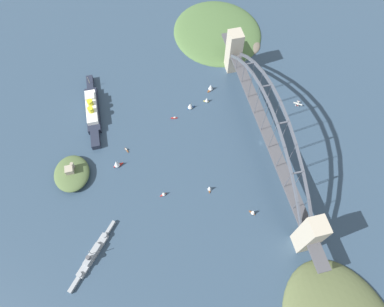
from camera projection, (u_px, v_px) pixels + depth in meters
ground_plane at (261, 143)px, 374.51m from camera, size 1400.00×1400.00×0.00m
harbor_arch_bridge at (266, 128)px, 348.61m from camera, size 293.29×15.69×73.19m
headland_east_shore at (219, 33)px, 460.14m from camera, size 129.71×118.32×16.52m
ocean_liner at (92, 109)px, 389.84m from camera, size 103.89×15.27×18.24m
naval_cruiser at (92, 256)px, 311.45m from camera, size 57.57×49.15×17.05m
fort_island_mid_harbor at (72, 173)px, 350.16m from camera, size 43.09×36.55×17.14m
seaplane_taxiing_near_bridge at (298, 104)px, 398.24m from camera, size 8.53×9.36×4.84m
small_boat_0 at (117, 164)px, 355.87m from camera, size 7.03×10.50×11.11m
small_boat_1 at (164, 193)px, 341.19m from camera, size 4.56×6.71×7.16m
small_boat_2 at (211, 87)px, 407.56m from camera, size 8.01×8.69×9.76m
small_boat_3 at (210, 188)px, 343.54m from camera, size 6.95×4.53×8.26m
small_boat_4 at (190, 106)px, 393.99m from camera, size 6.46×9.71×9.35m
small_boat_5 at (253, 212)px, 331.03m from camera, size 6.32×5.78×8.25m
small_boat_6 at (126, 150)px, 369.01m from camera, size 6.88×3.59×2.28m
small_boat_7 at (207, 100)px, 399.09m from camera, size 5.06×6.57×8.07m
small_boat_8 at (174, 118)px, 389.76m from camera, size 2.36×7.58×2.46m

